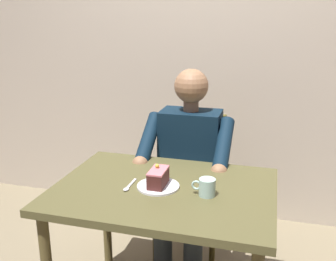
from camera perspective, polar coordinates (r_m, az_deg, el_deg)
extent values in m
cube|color=#BFB09C|center=(2.88, 6.51, 16.32)|extent=(6.40, 0.12, 3.00)
cube|color=brown|center=(1.84, -0.61, -8.90)|extent=(1.03, 0.76, 0.04)
cylinder|color=brown|center=(2.23, 13.56, -14.91)|extent=(0.05, 0.05, 0.71)
cylinder|color=brown|center=(2.42, -9.13, -12.08)|extent=(0.05, 0.05, 0.71)
cube|color=#51481B|center=(2.49, 3.30, -9.01)|extent=(0.42, 0.42, 0.04)
cube|color=#51481B|center=(2.57, 4.30, -2.30)|extent=(0.38, 0.04, 0.45)
cylinder|color=#51481B|center=(2.41, 6.61, -15.87)|extent=(0.04, 0.04, 0.43)
cylinder|color=#51481B|center=(2.48, -1.90, -14.77)|extent=(0.04, 0.04, 0.43)
cylinder|color=#51481B|center=(2.72, 7.84, -11.90)|extent=(0.04, 0.04, 0.43)
cylinder|color=#51481B|center=(2.78, 0.35, -11.06)|extent=(0.04, 0.04, 0.43)
cube|color=black|center=(2.37, 3.31, -3.15)|extent=(0.36, 0.22, 0.51)
sphere|color=#946A49|center=(2.26, 3.48, 6.62)|extent=(0.20, 0.20, 0.20)
cylinder|color=#946A49|center=(2.29, 3.43, 3.64)|extent=(0.09, 0.09, 0.06)
cylinder|color=black|center=(2.17, 8.26, -2.03)|extent=(0.08, 0.33, 0.26)
sphere|color=#946A49|center=(2.05, 7.55, -6.12)|extent=(0.09, 0.09, 0.09)
cylinder|color=black|center=(2.26, -2.86, -1.10)|extent=(0.08, 0.33, 0.26)
sphere|color=#946A49|center=(2.15, -4.16, -4.95)|extent=(0.09, 0.09, 0.09)
cylinder|color=#2A3336|center=(2.35, 4.74, -10.66)|extent=(0.13, 0.38, 0.14)
cylinder|color=#2A3336|center=(2.39, 0.43, -10.17)|extent=(0.13, 0.38, 0.14)
cylinder|color=#2A3336|center=(2.32, 3.72, -17.62)|extent=(0.11, 0.11, 0.41)
cylinder|color=#2A3336|center=(2.35, -0.77, -16.99)|extent=(0.11, 0.11, 0.41)
cylinder|color=white|center=(1.83, -1.46, -8.26)|extent=(0.20, 0.20, 0.01)
cube|color=#4C221E|center=(1.82, -1.47, -7.10)|extent=(0.07, 0.14, 0.07)
cube|color=#D76E79|center=(1.80, -1.48, -5.95)|extent=(0.07, 0.14, 0.01)
sphere|color=gold|center=(1.82, -1.62, -5.27)|extent=(0.02, 0.02, 0.02)
cylinder|color=#AAD1C4|center=(1.75, 5.83, -8.38)|extent=(0.07, 0.07, 0.08)
torus|color=#AAD1C4|center=(1.75, 4.23, -8.10)|extent=(0.05, 0.01, 0.05)
cylinder|color=black|center=(1.73, 5.87, -7.36)|extent=(0.07, 0.07, 0.01)
cube|color=silver|center=(1.87, -5.44, -7.84)|extent=(0.01, 0.11, 0.01)
ellipsoid|color=silver|center=(1.81, -6.23, -8.65)|extent=(0.03, 0.04, 0.01)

